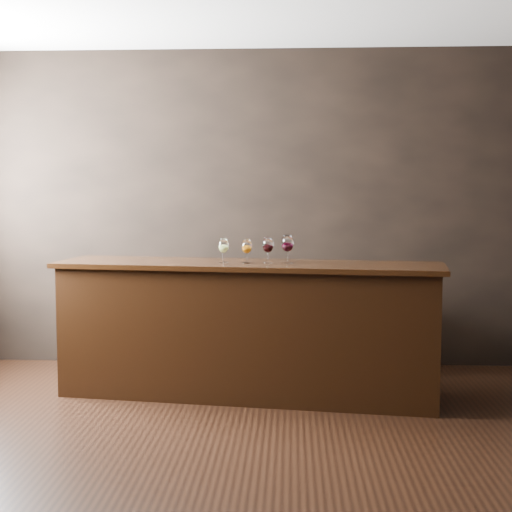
{
  "coord_description": "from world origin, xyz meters",
  "views": [
    {
      "loc": [
        0.52,
        -4.1,
        1.56
      ],
      "look_at": [
        0.26,
        1.22,
        1.07
      ],
      "focal_mm": 50.0,
      "sensor_mm": 36.0,
      "label": 1
    }
  ],
  "objects_px": {
    "glass_red_a": "(268,246)",
    "glass_white": "(224,246)",
    "glass_red_b": "(288,244)",
    "bar_counter": "(247,332)",
    "glass_amber": "(247,247)",
    "back_bar_shelf": "(223,324)"
  },
  "relations": [
    {
      "from": "glass_white",
      "to": "glass_red_a",
      "type": "relative_size",
      "value": 0.96
    },
    {
      "from": "glass_red_a",
      "to": "glass_amber",
      "type": "bearing_deg",
      "value": -174.81
    },
    {
      "from": "glass_red_a",
      "to": "glass_red_b",
      "type": "relative_size",
      "value": 0.9
    },
    {
      "from": "back_bar_shelf",
      "to": "glass_red_a",
      "type": "distance_m",
      "value": 1.2
    },
    {
      "from": "glass_white",
      "to": "glass_amber",
      "type": "bearing_deg",
      "value": -8.7
    },
    {
      "from": "back_bar_shelf",
      "to": "glass_red_b",
      "type": "height_order",
      "value": "glass_red_b"
    },
    {
      "from": "bar_counter",
      "to": "glass_red_b",
      "type": "distance_m",
      "value": 0.74
    },
    {
      "from": "glass_white",
      "to": "glass_red_b",
      "type": "bearing_deg",
      "value": -4.28
    },
    {
      "from": "bar_counter",
      "to": "glass_amber",
      "type": "xyz_separation_m",
      "value": [
        -0.0,
        -0.03,
        0.65
      ]
    },
    {
      "from": "glass_white",
      "to": "glass_red_a",
      "type": "xyz_separation_m",
      "value": [
        0.33,
        -0.01,
        0.01
      ]
    },
    {
      "from": "glass_red_b",
      "to": "glass_red_a",
      "type": "bearing_deg",
      "value": 171.08
    },
    {
      "from": "bar_counter",
      "to": "glass_red_a",
      "type": "bearing_deg",
      "value": 1.77
    },
    {
      "from": "back_bar_shelf",
      "to": "glass_red_a",
      "type": "relative_size",
      "value": 11.32
    },
    {
      "from": "back_bar_shelf",
      "to": "glass_red_b",
      "type": "bearing_deg",
      "value": -56.41
    },
    {
      "from": "bar_counter",
      "to": "glass_white",
      "type": "height_order",
      "value": "glass_white"
    },
    {
      "from": "glass_white",
      "to": "glass_red_b",
      "type": "xyz_separation_m",
      "value": [
        0.48,
        -0.04,
        0.02
      ]
    },
    {
      "from": "glass_red_a",
      "to": "glass_white",
      "type": "bearing_deg",
      "value": 177.79
    },
    {
      "from": "back_bar_shelf",
      "to": "glass_red_b",
      "type": "distance_m",
      "value": 1.28
    },
    {
      "from": "glass_amber",
      "to": "glass_red_b",
      "type": "xyz_separation_m",
      "value": [
        0.3,
        -0.01,
        0.02
      ]
    },
    {
      "from": "glass_amber",
      "to": "bar_counter",
      "type": "bearing_deg",
      "value": 86.77
    },
    {
      "from": "glass_amber",
      "to": "glass_red_b",
      "type": "relative_size",
      "value": 0.84
    },
    {
      "from": "back_bar_shelf",
      "to": "glass_white",
      "type": "relative_size",
      "value": 11.85
    }
  ]
}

